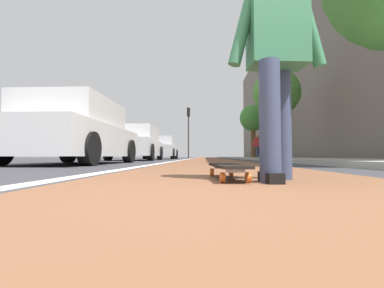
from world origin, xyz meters
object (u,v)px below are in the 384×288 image
Objects in this scene: parked_car_near at (76,133)px; skateboard at (227,167)px; parked_car_mid at (137,144)px; traffic_light at (188,124)px; street_tree_far at (253,119)px; pedestrian_distant at (258,145)px; skater_person at (276,51)px; parked_car_far at (162,148)px; street_tree_mid at (276,93)px.

skateboard is at bearing -142.26° from parked_car_near.
parked_car_mid is 13.46m from traffic_light.
street_tree_far is 2.55× the size of pedestrian_distant.
parked_car_near is 14.75m from street_tree_far.
skateboard is 0.52× the size of skater_person.
parked_car_mid reaches higher than parked_car_far.
street_tree_mid is (0.87, -6.46, 2.44)m from parked_car_mid.
parked_car_far is 2.83× the size of pedestrian_distant.
street_tree_mid is 4.38m from pedestrian_distant.
pedestrian_distant is (4.59, -6.26, 0.13)m from parked_car_mid.
parked_car_far is at bearing 168.44° from traffic_light.
parked_car_far is at bearing 74.93° from pedestrian_distant.
skater_person is 10.78m from parked_car_mid.
street_tree_mid reaches higher than pedestrian_distant.
parked_car_near is at bearing 175.56° from traffic_light.
parked_car_mid is at bearing 126.23° from pedestrian_distant.
skater_person is 0.39× the size of parked_car_far.
parked_car_far reaches higher than parked_car_near.
traffic_light is at bearing -11.56° from parked_car_far.
skater_person is at bearing -113.40° from skateboard.
street_tree_far is (-5.96, -4.91, -0.41)m from traffic_light.
pedestrian_distant is at bearing 175.67° from street_tree_far.
parked_car_mid is at bearing 19.30° from skater_person.
traffic_light is at bearing 4.95° from skater_person.
street_tree_far reaches higher than parked_car_mid.
skateboard is at bearing 66.60° from skater_person.
street_tree_far is (17.35, -2.89, 1.89)m from skater_person.
street_tree_mid is (-12.26, -4.91, -0.06)m from traffic_light.
parked_car_near is at bearing 136.84° from street_tree_mid.
skater_person is 0.43× the size of street_tree_far.
traffic_light is at bearing 4.13° from skateboard.
parked_car_near is at bearing 39.64° from skater_person.
parked_car_near is at bearing 37.74° from skateboard.
traffic_light is (6.90, -1.41, 2.50)m from parked_car_far.
parked_car_mid is (10.17, 3.56, -0.21)m from skater_person.
skater_person is 0.39× the size of parked_car_near.
traffic_light is at bearing 39.49° from street_tree_far.
pedestrian_distant reaches higher than skateboard.
parked_car_far is at bearing 98.44° from street_tree_far.
skater_person is 23.51m from traffic_light.
street_tree_far is (6.30, 0.00, -0.34)m from street_tree_mid.
traffic_light is at bearing 28.89° from pedestrian_distant.
street_tree_mid is 6.31m from street_tree_far.
street_tree_mid is at bearing -176.98° from pedestrian_distant.
parked_car_near is 19.31m from traffic_light.
parked_car_far is at bearing 11.80° from skater_person.
street_tree_mid is 1.13× the size of street_tree_far.
parked_car_mid is at bearing 173.29° from traffic_light.
skater_person is at bearing -175.05° from traffic_light.
traffic_light reaches higher than parked_car_far.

